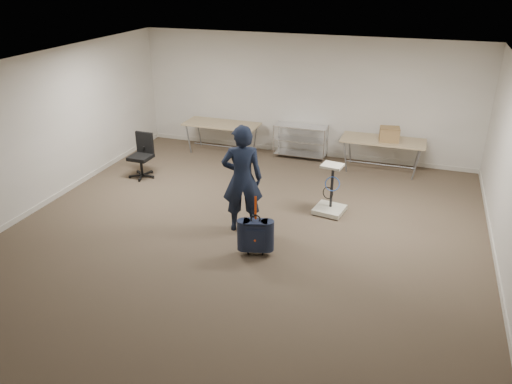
% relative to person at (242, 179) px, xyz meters
% --- Properties ---
extents(ground, '(9.00, 9.00, 0.00)m').
position_rel_person_xyz_m(ground, '(0.08, -0.46, -0.94)').
color(ground, '#4B3E2D').
rests_on(ground, ground).
extents(room_shell, '(8.00, 9.00, 9.00)m').
position_rel_person_xyz_m(room_shell, '(0.08, 0.92, -0.89)').
color(room_shell, beige).
rests_on(room_shell, ground).
extents(folding_table_left, '(1.80, 0.75, 0.73)m').
position_rel_person_xyz_m(folding_table_left, '(-1.82, 3.49, -0.26)').
color(folding_table_left, tan).
rests_on(folding_table_left, ground).
extents(folding_table_right, '(1.80, 0.75, 0.73)m').
position_rel_person_xyz_m(folding_table_right, '(1.98, 3.49, -0.26)').
color(folding_table_right, tan).
rests_on(folding_table_right, ground).
extents(wire_shelf, '(1.22, 0.47, 0.80)m').
position_rel_person_xyz_m(wire_shelf, '(0.08, 3.74, -0.50)').
color(wire_shelf, silver).
rests_on(wire_shelf, ground).
extents(person, '(0.80, 0.66, 1.88)m').
position_rel_person_xyz_m(person, '(0.00, 0.00, 0.00)').
color(person, black).
rests_on(person, ground).
extents(suitcase, '(0.41, 0.30, 1.02)m').
position_rel_person_xyz_m(suitcase, '(0.49, -0.74, -0.60)').
color(suitcase, '#151C30').
rests_on(suitcase, ground).
extents(office_chair, '(0.58, 0.58, 0.95)m').
position_rel_person_xyz_m(office_chair, '(-2.86, 1.52, -0.65)').
color(office_chair, black).
rests_on(office_chair, ground).
extents(equipment_cart, '(0.60, 0.60, 0.96)m').
position_rel_person_xyz_m(equipment_cart, '(1.31, 1.09, -0.69)').
color(equipment_cart, beige).
rests_on(equipment_cart, ground).
extents(cardboard_box, '(0.45, 0.36, 0.31)m').
position_rel_person_xyz_m(cardboard_box, '(2.10, 3.44, -0.06)').
color(cardboard_box, brown).
rests_on(cardboard_box, folding_table_right).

